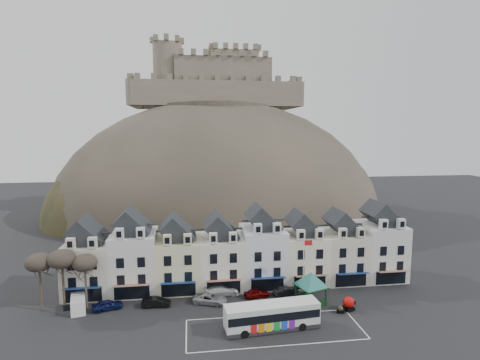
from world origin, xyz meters
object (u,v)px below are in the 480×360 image
bus (272,315)px  red_buoy (348,303)px  white_van (78,304)px  car_maroon (257,293)px  car_navy (107,305)px  car_white (221,290)px  car_charcoal (286,291)px  bus_shelter (311,279)px  car_black (156,302)px  car_silver (210,299)px  flagpole (304,264)px

bus → red_buoy: 12.27m
white_van → car_maroon: size_ratio=1.21×
car_navy → car_white: bearing=-98.1°
red_buoy → white_van: size_ratio=0.42×
car_white → car_charcoal: (9.75, -1.30, -0.12)m
bus_shelter → car_navy: size_ratio=1.73×
bus → car_navy: size_ratio=2.96×
red_buoy → car_charcoal: 9.48m
car_black → car_charcoal: bearing=-84.2°
car_maroon → car_navy: bearing=84.2°
car_black → car_silver: size_ratio=0.84×
car_silver → car_white: 3.11m
bus_shelter → car_charcoal: size_ratio=1.79×
bus → flagpole: 11.04m
car_white → red_buoy: bearing=-119.5°
flagpole → car_maroon: size_ratio=2.42×
flagpole → white_van: bearing=179.3°
bus_shelter → car_black: bearing=155.2°
bus → bus_shelter: bus_shelter is taller
red_buoy → car_white: (-17.20, 7.14, -0.21)m
car_black → car_maroon: car_black is taller
bus → car_maroon: 9.26m
car_maroon → car_black: bearing=85.5°
bus → car_silver: size_ratio=2.50×
car_navy → bus_shelter: bearing=-111.1°
bus → white_van: 27.08m
bus_shelter → car_navy: bus_shelter is taller
red_buoy → car_black: bearing=170.2°
car_black → car_charcoal: 19.34m
flagpole → car_white: bearing=168.3°
red_buoy → car_black: (-26.76, 4.64, -0.31)m
car_silver → car_white: size_ratio=0.92×
car_silver → car_maroon: (7.04, 1.04, -0.04)m
car_black → red_buoy: bearing=-97.6°
bus → white_van: (-25.70, 8.49, -0.90)m
flagpole → car_charcoal: bearing=153.0°
red_buoy → car_silver: bearing=166.3°
bus → car_maroon: bus is taller
flagpole → car_white: 13.19m
red_buoy → car_black: red_buoy is taller
red_buoy → white_van: bearing=172.4°
car_black → car_navy: bearing=92.2°
red_buoy → car_white: size_ratio=0.36×
car_maroon → car_charcoal: car_charcoal is taller
car_navy → car_charcoal: (26.00, 1.20, -0.05)m
car_silver → car_maroon: 7.11m
red_buoy → flagpole: bearing=137.5°
red_buoy → car_maroon: (-12.01, 5.68, -0.34)m
white_van → red_buoy: bearing=-22.8°
car_navy → bus: bearing=-127.4°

